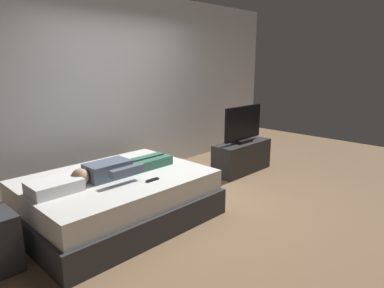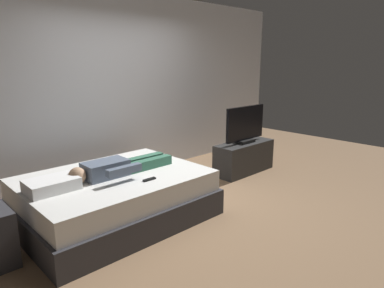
{
  "view_description": "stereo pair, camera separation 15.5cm",
  "coord_description": "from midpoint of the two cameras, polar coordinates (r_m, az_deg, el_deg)",
  "views": [
    {
      "loc": [
        -2.9,
        -2.77,
        1.79
      ],
      "look_at": [
        0.32,
        0.37,
        0.69
      ],
      "focal_mm": 31.95,
      "sensor_mm": 36.0,
      "label": 1
    },
    {
      "loc": [
        -2.79,
        -2.88,
        1.79
      ],
      "look_at": [
        0.32,
        0.37,
        0.69
      ],
      "focal_mm": 31.95,
      "sensor_mm": 36.0,
      "label": 2
    }
  ],
  "objects": [
    {
      "name": "tv",
      "position": [
        5.55,
        7.72,
        3.17
      ],
      "size": [
        0.88,
        0.2,
        0.59
      ],
      "color": "black",
      "rests_on": "tv_stand"
    },
    {
      "name": "pillow",
      "position": [
        3.63,
        -23.12,
        -6.54
      ],
      "size": [
        0.48,
        0.34,
        0.12
      ],
      "primitive_type": "cube",
      "color": "white",
      "rests_on": "bed"
    },
    {
      "name": "back_wall",
      "position": [
        5.56,
        -10.03,
        9.5
      ],
      "size": [
        6.4,
        0.1,
        2.8
      ],
      "primitive_type": "cube",
      "color": "silver",
      "rests_on": "ground"
    },
    {
      "name": "person",
      "position": [
        3.92,
        -13.24,
        -3.99
      ],
      "size": [
        1.26,
        0.46,
        0.18
      ],
      "color": "slate",
      "rests_on": "bed"
    },
    {
      "name": "ground_plane",
      "position": [
        4.39,
        -0.44,
        -10.32
      ],
      "size": [
        10.0,
        10.0,
        0.0
      ],
      "primitive_type": "plane",
      "color": "#8C6B4C"
    },
    {
      "name": "remote",
      "position": [
        3.71,
        -7.8,
        -5.95
      ],
      "size": [
        0.15,
        0.04,
        0.02
      ],
      "primitive_type": "cube",
      "color": "black",
      "rests_on": "bed"
    },
    {
      "name": "tv_stand",
      "position": [
        5.67,
        7.55,
        -2.15
      ],
      "size": [
        1.1,
        0.4,
        0.5
      ],
      "primitive_type": "cube",
      "color": "#2D2D2D",
      "rests_on": "ground"
    },
    {
      "name": "bed",
      "position": [
        4.04,
        -13.47,
        -8.85
      ],
      "size": [
        2.03,
        1.53,
        0.54
      ],
      "color": "#333338",
      "rests_on": "ground"
    }
  ]
}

